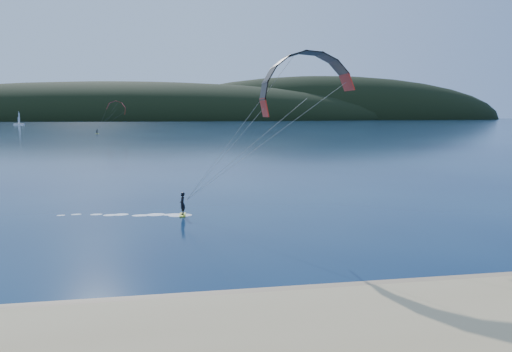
{
  "coord_description": "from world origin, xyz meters",
  "views": [
    {
      "loc": [
        -3.23,
        -16.57,
        8.41
      ],
      "look_at": [
        1.57,
        10.0,
        5.0
      ],
      "focal_mm": 34.31,
      "sensor_mm": 36.0,
      "label": 1
    }
  ],
  "objects": [
    {
      "name": "wet_sand",
      "position": [
        0.0,
        4.5,
        0.05
      ],
      "size": [
        220.0,
        2.5,
        0.1
      ],
      "color": "#987958",
      "rests_on": "ground"
    },
    {
      "name": "headland",
      "position": [
        0.63,
        745.28,
        0.0
      ],
      "size": [
        1200.0,
        310.0,
        140.0
      ],
      "color": "black",
      "rests_on": "ground"
    },
    {
      "name": "sailboat",
      "position": [
        -118.57,
        398.48,
        0.83
      ],
      "size": [
        7.79,
        5.08,
        11.22
      ],
      "color": "white",
      "rests_on": "ground"
    },
    {
      "name": "kitesurfer_near",
      "position": [
        6.99,
        20.64,
        9.29
      ],
      "size": [
        24.26,
        6.64,
        13.48
      ],
      "color": "#ABC216",
      "rests_on": "ground"
    },
    {
      "name": "kitesurfer_far",
      "position": [
        -24.91,
        202.28,
        9.97
      ],
      "size": [
        14.02,
        7.75,
        14.13
      ],
      "color": "#ABC216",
      "rests_on": "ground"
    },
    {
      "name": "ground",
      "position": [
        0.0,
        0.0,
        0.0
      ],
      "size": [
        1800.0,
        1800.0,
        0.0
      ],
      "primitive_type": "plane",
      "color": "#071739",
      "rests_on": "ground"
    }
  ]
}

